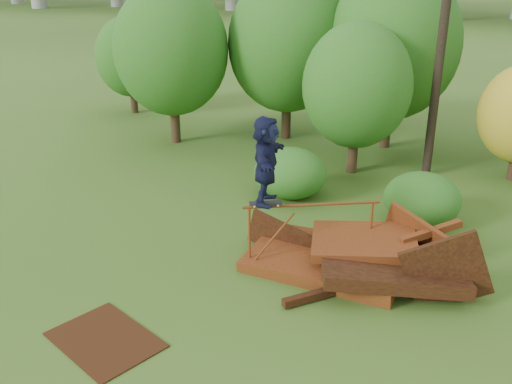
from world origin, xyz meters
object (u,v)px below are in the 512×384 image
(scrap_pile, at_px, (357,260))
(utility_pole, at_px, (445,15))
(skater, at_px, (266,160))
(flat_plate, at_px, (105,340))

(scrap_pile, xyz_separation_m, utility_pole, (0.99, 7.09, 4.68))
(skater, height_order, utility_pole, utility_pole)
(scrap_pile, bearing_deg, flat_plate, -134.92)
(flat_plate, bearing_deg, skater, 61.88)
(scrap_pile, height_order, skater, skater)
(scrap_pile, distance_m, skater, 3.04)
(flat_plate, relative_size, utility_pole, 0.20)
(scrap_pile, xyz_separation_m, skater, (-2.04, -0.37, 2.23))
(scrap_pile, height_order, utility_pole, utility_pole)
(scrap_pile, relative_size, skater, 2.92)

